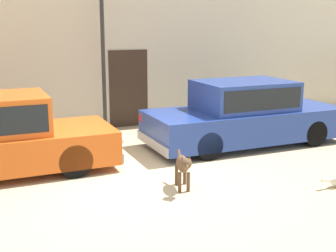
# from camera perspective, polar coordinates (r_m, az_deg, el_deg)

# --- Properties ---
(ground_plane) EXTENTS (80.00, 80.00, 0.00)m
(ground_plane) POSITION_cam_1_polar(r_m,az_deg,el_deg) (8.19, -3.55, -6.84)
(ground_plane) COLOR tan
(parked_sedan_second) EXTENTS (4.80, 1.88, 1.50)m
(parked_sedan_second) POSITION_cam_1_polar(r_m,az_deg,el_deg) (10.54, 9.76, 1.63)
(parked_sedan_second) COLOR navy
(parked_sedan_second) RESTS_ON ground_plane
(stray_dog_spotted) EXTENTS (0.37, 0.93, 0.68)m
(stray_dog_spotted) POSITION_cam_1_polar(r_m,az_deg,el_deg) (7.55, 1.94, -5.06)
(stray_dog_spotted) COLOR brown
(stray_dog_spotted) RESTS_ON ground_plane
(street_lamp) EXTENTS (0.22, 0.22, 4.05)m
(street_lamp) POSITION_cam_1_polar(r_m,az_deg,el_deg) (11.22, -8.41, 11.78)
(street_lamp) COLOR #2D2B28
(street_lamp) RESTS_ON ground_plane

